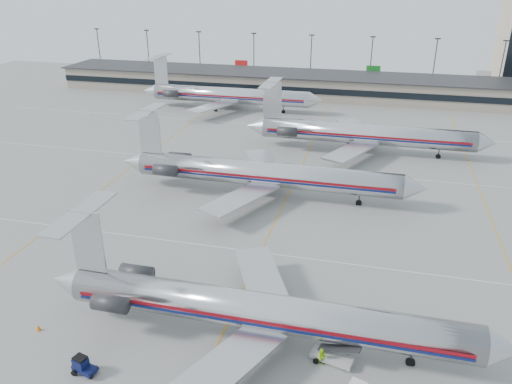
% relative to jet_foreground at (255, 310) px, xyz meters
% --- Properties ---
extents(ground, '(260.00, 260.00, 0.00)m').
position_rel_jet_foreground_xyz_m(ground, '(-3.30, 5.90, -3.44)').
color(ground, gray).
rests_on(ground, ground).
extents(apron_markings, '(160.00, 0.15, 0.02)m').
position_rel_jet_foreground_xyz_m(apron_markings, '(-3.30, 15.90, -3.43)').
color(apron_markings, silver).
rests_on(apron_markings, ground).
extents(terminal, '(162.00, 17.00, 6.25)m').
position_rel_jet_foreground_xyz_m(terminal, '(-3.30, 103.87, -0.28)').
color(terminal, gray).
rests_on(terminal, ground).
extents(light_mast_row, '(163.60, 0.40, 15.28)m').
position_rel_jet_foreground_xyz_m(light_mast_row, '(-3.30, 117.90, 5.15)').
color(light_mast_row, '#38383D').
rests_on(light_mast_row, ground).
extents(jet_foreground, '(45.23, 26.63, 11.84)m').
position_rel_jet_foreground_xyz_m(jet_foreground, '(0.00, 0.00, 0.00)').
color(jet_foreground, silver).
rests_on(jet_foreground, ground).
extents(jet_second_row, '(48.64, 28.64, 12.73)m').
position_rel_jet_foreground_xyz_m(jet_second_row, '(-7.69, 33.20, 0.26)').
color(jet_second_row, silver).
rests_on(jet_second_row, ground).
extents(jet_third_row, '(47.71, 29.34, 13.04)m').
position_rel_jet_foreground_xyz_m(jet_third_row, '(6.42, 58.00, 0.35)').
color(jet_third_row, silver).
rests_on(jet_third_row, ground).
extents(jet_back_row, '(47.67, 29.32, 13.03)m').
position_rel_jet_foreground_xyz_m(jet_back_row, '(-28.61, 83.11, 0.35)').
color(jet_back_row, silver).
rests_on(jet_back_row, ground).
extents(tug_left, '(2.36, 1.59, 1.75)m').
position_rel_jet_foreground_xyz_m(tug_left, '(-13.66, -8.08, -2.64)').
color(tug_left, '#0A1139').
rests_on(tug_left, ground).
extents(belt_loader, '(4.65, 2.24, 2.38)m').
position_rel_jet_foreground_xyz_m(belt_loader, '(7.63, -1.31, -2.80)').
color(belt_loader, '#A6A6A6').
rests_on(belt_loader, ground).
extents(ramp_worker_near, '(0.76, 0.68, 1.74)m').
position_rel_jet_foreground_xyz_m(ramp_worker_near, '(-0.66, -2.71, -2.56)').
color(ramp_worker_near, '#82C012').
rests_on(ramp_worker_near, ground).
extents(ramp_worker_far, '(0.90, 0.72, 1.76)m').
position_rel_jet_foreground_xyz_m(ramp_worker_far, '(6.70, -1.92, -2.56)').
color(ramp_worker_far, '#A5E415').
rests_on(ramp_worker_far, ground).
extents(cone_left, '(0.54, 0.54, 0.64)m').
position_rel_jet_foreground_xyz_m(cone_left, '(-21.18, -4.04, -3.12)').
color(cone_left, orange).
rests_on(cone_left, ground).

